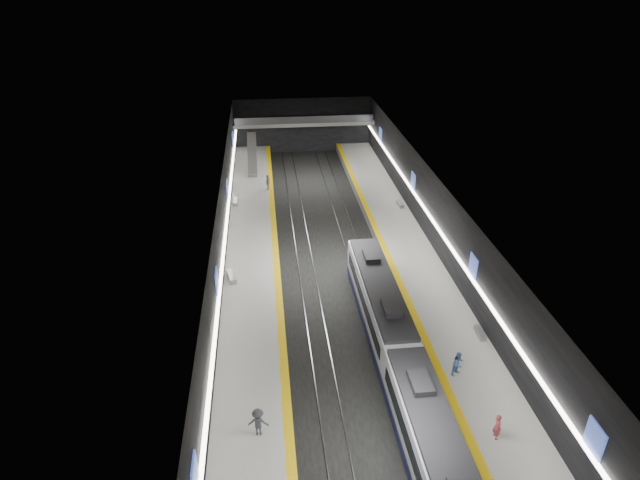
{
  "coord_description": "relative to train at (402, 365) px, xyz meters",
  "views": [
    {
      "loc": [
        -5.92,
        -42.38,
        26.22
      ],
      "look_at": [
        -1.03,
        2.3,
        2.2
      ],
      "focal_mm": 30.0,
      "sensor_mm": 36.0,
      "label": 1
    }
  ],
  "objects": [
    {
      "name": "passenger_right_b",
      "position": [
        3.87,
        0.03,
        -0.29
      ],
      "size": [
        1.11,
        1.05,
        1.82
      ],
      "primitive_type": "imported",
      "rotation": [
        0.0,
        0.0,
        0.56
      ],
      "color": "#547DB6",
      "rests_on": "platform_right"
    },
    {
      "name": "passenger_left_a",
      "position": [
        -8.14,
        34.02,
        -0.25
      ],
      "size": [
        0.8,
        1.2,
        1.89
      ],
      "primitive_type": "imported",
      "rotation": [
        0.0,
        0.0,
        -1.9
      ],
      "color": "#BBB3AB",
      "rests_on": "platform_left"
    },
    {
      "name": "passenger_right_a",
      "position": [
        4.33,
        -5.47,
        -0.31
      ],
      "size": [
        0.45,
        0.67,
        1.78
      ],
      "primitive_type": "imported",
      "rotation": [
        0.0,
        0.0,
        1.62
      ],
      "color": "#C5494E",
      "rests_on": "platform_right"
    },
    {
      "name": "rails",
      "position": [
        -2.5,
        15.8,
        -2.14
      ],
      "size": [
        6.52,
        70.0,
        0.12
      ],
      "color": "gray",
      "rests_on": "ground"
    },
    {
      "name": "tile_surface_right",
      "position": [
        5.0,
        15.8,
        -1.19
      ],
      "size": [
        5.0,
        70.0,
        0.02
      ],
      "primitive_type": "cube",
      "color": "#ADADA7",
      "rests_on": "platform_right"
    },
    {
      "name": "bench_left_near",
      "position": [
        -11.82,
        13.93,
        -0.95
      ],
      "size": [
        0.95,
        2.05,
        0.48
      ],
      "primitive_type": "cube",
      "rotation": [
        0.0,
        0.0,
        0.21
      ],
      "color": "#99999E",
      "rests_on": "platform_left"
    },
    {
      "name": "wall_back",
      "position": [
        -2.5,
        50.8,
        1.8
      ],
      "size": [
        20.0,
        0.04,
        8.0
      ],
      "primitive_type": "cube",
      "color": "black",
      "rests_on": "ground"
    },
    {
      "name": "tactile_strip_left",
      "position": [
        -7.8,
        15.8,
        -1.18
      ],
      "size": [
        0.6,
        70.0,
        0.02
      ],
      "primitive_type": "cube",
      "color": "yellow",
      "rests_on": "platform_left"
    },
    {
      "name": "cove_light_right",
      "position": [
        7.3,
        15.8,
        1.6
      ],
      "size": [
        0.25,
        68.6,
        0.12
      ],
      "primitive_type": "cube",
      "color": "white",
      "rests_on": "wall_right"
    },
    {
      "name": "tactile_strip_right",
      "position": [
        2.8,
        15.8,
        -1.18
      ],
      "size": [
        0.6,
        70.0,
        0.02
      ],
      "primitive_type": "cube",
      "color": "yellow",
      "rests_on": "platform_right"
    },
    {
      "name": "bench_right_near",
      "position": [
        7.0,
        3.95,
        -1.0
      ],
      "size": [
        0.51,
        1.61,
        0.39
      ],
      "primitive_type": "cube",
      "rotation": [
        0.0,
        0.0,
        -0.04
      ],
      "color": "#99999E",
      "rests_on": "platform_right"
    },
    {
      "name": "train",
      "position": [
        0.0,
        0.0,
        0.0
      ],
      "size": [
        2.69,
        30.04,
        3.6
      ],
      "color": "#10153E",
      "rests_on": "ground"
    },
    {
      "name": "passenger_left_b",
      "position": [
        -9.57,
        -3.68,
        -0.24
      ],
      "size": [
        1.33,
        0.89,
        1.9
      ],
      "primitive_type": "imported",
      "rotation": [
        0.0,
        0.0,
        2.98
      ],
      "color": "#3E3E45",
      "rests_on": "platform_left"
    },
    {
      "name": "ad_posters",
      "position": [
        -2.5,
        16.8,
        2.3
      ],
      "size": [
        19.94,
        53.5,
        2.2
      ],
      "color": "#435DC9",
      "rests_on": "wall_left"
    },
    {
      "name": "bench_right_far",
      "position": [
        6.68,
        27.59,
        -0.99
      ],
      "size": [
        0.53,
        1.73,
        0.42
      ],
      "primitive_type": "cube",
      "rotation": [
        0.0,
        0.0,
        0.03
      ],
      "color": "#99999E",
      "rests_on": "platform_right"
    },
    {
      "name": "ground",
      "position": [
        -2.5,
        15.8,
        -2.2
      ],
      "size": [
        70.0,
        70.0,
        0.0
      ],
      "primitive_type": "plane",
      "color": "black",
      "rests_on": "ground"
    },
    {
      "name": "wall_left",
      "position": [
        -12.5,
        15.8,
        1.8
      ],
      "size": [
        0.04,
        70.0,
        8.0
      ],
      "primitive_type": "cube",
      "color": "black",
      "rests_on": "ground"
    },
    {
      "name": "mezzanine_bridge",
      "position": [
        -2.5,
        48.73,
        2.84
      ],
      "size": [
        20.0,
        3.0,
        1.5
      ],
      "color": "gray",
      "rests_on": "wall_left"
    },
    {
      "name": "ceiling",
      "position": [
        -2.5,
        15.8,
        5.8
      ],
      "size": [
        20.0,
        70.0,
        0.04
      ],
      "primitive_type": "cube",
      "rotation": [
        3.14,
        0.0,
        0.0
      ],
      "color": "beige",
      "rests_on": "wall_left"
    },
    {
      "name": "platform_left",
      "position": [
        -10.0,
        15.8,
        -1.7
      ],
      "size": [
        5.0,
        70.0,
        1.0
      ],
      "primitive_type": "cube",
      "color": "slate",
      "rests_on": "ground"
    },
    {
      "name": "wall_right",
      "position": [
        7.5,
        15.8,
        1.8
      ],
      "size": [
        0.04,
        70.0,
        8.0
      ],
      "primitive_type": "cube",
      "color": "black",
      "rests_on": "ground"
    },
    {
      "name": "cove_light_left",
      "position": [
        -12.3,
        15.8,
        1.6
      ],
      "size": [
        0.25,
        68.6,
        0.12
      ],
      "primitive_type": "cube",
      "color": "white",
      "rests_on": "wall_left"
    },
    {
      "name": "escalator",
      "position": [
        -10.0,
        41.8,
        0.7
      ],
      "size": [
        1.2,
        7.5,
        3.92
      ],
      "primitive_type": "cube",
      "rotation": [
        0.44,
        0.0,
        0.0
      ],
      "color": "#99999E",
      "rests_on": "platform_left"
    },
    {
      "name": "tile_surface_left",
      "position": [
        -10.0,
        15.8,
        -1.19
      ],
      "size": [
        5.0,
        70.0,
        0.02
      ],
      "primitive_type": "cube",
      "color": "#ADADA7",
      "rests_on": "platform_left"
    },
    {
      "name": "platform_right",
      "position": [
        5.0,
        15.8,
        -1.7
      ],
      "size": [
        5.0,
        70.0,
        1.0
      ],
      "primitive_type": "cube",
      "color": "slate",
      "rests_on": "ground"
    },
    {
      "name": "bench_left_far",
      "position": [
        -12.0,
        30.25,
        -0.96
      ],
      "size": [
        0.55,
        1.93,
        0.47
      ],
      "primitive_type": "cube",
      "rotation": [
        0.0,
        0.0,
        -0.01
      ],
      "color": "#99999E",
      "rests_on": "platform_left"
    }
  ]
}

